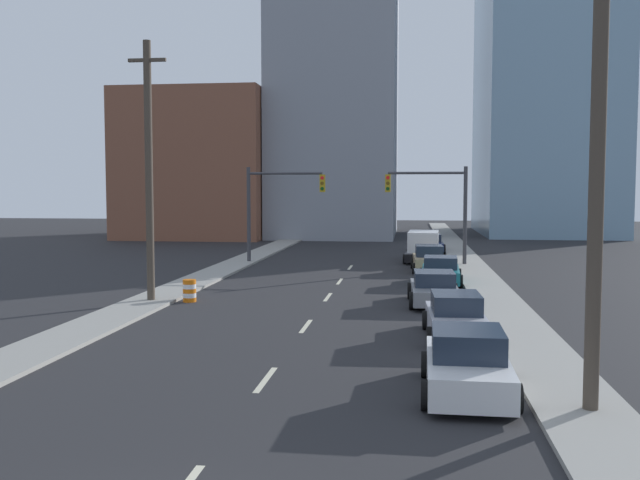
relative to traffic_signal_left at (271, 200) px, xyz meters
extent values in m
cube|color=gray|center=(-2.04, 8.23, -3.98)|extent=(2.11, 89.04, 0.13)
cube|color=gray|center=(12.47, 8.23, -3.98)|extent=(2.11, 89.04, 0.13)
cube|color=beige|center=(5.22, -27.48, -4.04)|extent=(0.16, 2.40, 0.01)
cube|color=beige|center=(5.22, -20.46, -4.04)|extent=(0.16, 2.40, 0.01)
cube|color=beige|center=(5.22, -13.74, -4.04)|extent=(0.16, 2.40, 0.01)
cube|color=beige|center=(5.22, -8.37, -4.04)|extent=(0.16, 2.40, 0.01)
cube|color=beige|center=(5.22, -1.79, -4.04)|extent=(0.16, 2.40, 0.01)
cube|color=brown|center=(-11.79, 25.49, 3.02)|extent=(14.00, 16.00, 14.13)
cube|color=gray|center=(1.32, 29.49, 9.05)|extent=(12.00, 20.00, 26.20)
cube|color=#7A9EB7|center=(22.74, 33.49, 11.41)|extent=(13.00, 20.00, 30.91)
cylinder|color=#38383D|center=(-1.48, 0.00, -0.97)|extent=(0.24, 0.24, 6.16)
cylinder|color=#38383D|center=(0.91, 0.00, 1.71)|extent=(4.77, 0.16, 0.16)
cube|color=#B79319|center=(3.30, 0.00, 1.08)|extent=(0.34, 0.32, 1.10)
cylinder|color=red|center=(3.30, -0.17, 1.42)|extent=(0.22, 0.04, 0.22)
cylinder|color=#593F0C|center=(3.30, -0.17, 1.08)|extent=(0.22, 0.04, 0.22)
cylinder|color=#0C3F14|center=(3.30, -0.17, 0.74)|extent=(0.22, 0.04, 0.22)
cylinder|color=#38383D|center=(12.19, 0.00, -0.97)|extent=(0.24, 0.24, 6.16)
cylinder|color=#38383D|center=(9.80, 0.00, 1.71)|extent=(4.77, 0.16, 0.16)
cube|color=#B79319|center=(7.41, 0.00, 1.08)|extent=(0.34, 0.32, 1.10)
cylinder|color=red|center=(7.41, -0.17, 1.42)|extent=(0.22, 0.04, 0.22)
cylinder|color=#593F0C|center=(7.41, -0.17, 1.08)|extent=(0.22, 0.04, 0.22)
cylinder|color=#0C3F14|center=(7.41, -0.17, 0.74)|extent=(0.22, 0.04, 0.22)
cylinder|color=#473D33|center=(12.61, -29.35, 1.30)|extent=(0.32, 0.32, 10.70)
cylinder|color=#473D33|center=(-1.99, -16.18, 1.38)|extent=(0.32, 0.32, 10.86)
cube|color=#473D33|center=(-1.99, -16.18, 6.01)|extent=(1.60, 0.14, 0.14)
cylinder|color=orange|center=(-0.45, -15.78, -3.95)|extent=(0.56, 0.56, 0.19)
cylinder|color=white|center=(-0.45, -15.78, -3.76)|extent=(0.56, 0.56, 0.19)
cylinder|color=orange|center=(-0.45, -15.78, -3.57)|extent=(0.56, 0.56, 0.19)
cylinder|color=white|center=(-0.45, -15.78, -3.38)|extent=(0.56, 0.56, 0.19)
cylinder|color=orange|center=(-0.45, -15.78, -3.19)|extent=(0.56, 0.56, 0.19)
cube|color=silver|center=(10.14, -28.10, -3.51)|extent=(1.93, 4.42, 0.71)
cube|color=#1E2838|center=(10.14, -28.10, -2.84)|extent=(1.66, 2.00, 0.64)
cylinder|color=black|center=(9.20, -26.72, -3.72)|extent=(0.23, 0.66, 0.66)
cylinder|color=black|center=(11.12, -26.76, -3.72)|extent=(0.23, 0.66, 0.66)
cylinder|color=black|center=(9.16, -29.44, -3.72)|extent=(0.23, 0.66, 0.66)
cylinder|color=black|center=(11.07, -29.48, -3.72)|extent=(0.23, 0.66, 0.66)
cube|color=#B2B2BC|center=(10.27, -21.83, -3.54)|extent=(1.83, 4.55, 0.67)
cube|color=#1E2838|center=(10.27, -21.83, -2.90)|extent=(1.56, 2.07, 0.61)
cylinder|color=black|center=(9.35, -20.46, -3.73)|extent=(0.24, 0.64, 0.63)
cylinder|color=black|center=(11.11, -20.41, -3.73)|extent=(0.24, 0.64, 0.63)
cylinder|color=black|center=(9.43, -23.26, -3.73)|extent=(0.24, 0.64, 0.63)
cylinder|color=black|center=(11.19, -23.20, -3.73)|extent=(0.24, 0.64, 0.63)
cube|color=slate|center=(9.81, -15.14, -3.55)|extent=(1.95, 4.53, 0.60)
cube|color=#1E2838|center=(9.81, -15.14, -2.96)|extent=(1.67, 2.06, 0.58)
cylinder|color=black|center=(8.82, -13.77, -3.69)|extent=(0.24, 0.72, 0.71)
cylinder|color=black|center=(10.73, -13.73, -3.69)|extent=(0.24, 0.72, 0.71)
cylinder|color=black|center=(8.89, -16.55, -3.69)|extent=(0.24, 0.72, 0.71)
cylinder|color=black|center=(10.80, -16.51, -3.69)|extent=(0.24, 0.72, 0.71)
cube|color=#196B75|center=(10.34, -8.72, -3.56)|extent=(2.02, 4.42, 0.62)
cube|color=#1E2838|center=(10.34, -8.72, -2.95)|extent=(1.70, 2.02, 0.58)
cylinder|color=black|center=(9.44, -7.33, -3.72)|extent=(0.25, 0.66, 0.66)
cylinder|color=black|center=(11.35, -7.41, -3.72)|extent=(0.25, 0.66, 0.66)
cylinder|color=black|center=(9.33, -10.03, -3.72)|extent=(0.25, 0.66, 0.66)
cylinder|color=black|center=(11.24, -10.10, -3.72)|extent=(0.25, 0.66, 0.66)
cube|color=tan|center=(9.92, -3.17, -3.52)|extent=(1.86, 4.30, 0.71)
cube|color=#1E2838|center=(9.92, -3.17, -2.85)|extent=(1.58, 1.96, 0.64)
cylinder|color=black|center=(8.98, -1.88, -3.74)|extent=(0.24, 0.62, 0.61)
cylinder|color=black|center=(10.77, -1.82, -3.74)|extent=(0.24, 0.62, 0.61)
cylinder|color=black|center=(9.06, -4.51, -3.74)|extent=(0.24, 0.62, 0.61)
cylinder|color=black|center=(10.85, -4.46, -3.74)|extent=(0.24, 0.62, 0.61)
cube|color=black|center=(9.71, 2.52, -3.61)|extent=(2.47, 5.96, 0.53)
cube|color=silver|center=(9.69, 2.22, -2.70)|extent=(2.10, 3.73, 1.30)
cylinder|color=black|center=(8.68, 4.39, -3.74)|extent=(0.25, 0.63, 0.62)
cylinder|color=black|center=(10.92, 4.28, -3.74)|extent=(0.25, 0.63, 0.62)
cylinder|color=black|center=(8.50, 0.76, -3.74)|extent=(0.25, 0.63, 0.62)
cylinder|color=black|center=(10.74, 0.65, -3.74)|extent=(0.25, 0.63, 0.62)
cube|color=#141E47|center=(10.28, 9.48, -3.56)|extent=(2.02, 4.31, 0.60)
cube|color=#1E2838|center=(10.28, 9.48, -2.97)|extent=(1.73, 1.96, 0.57)
cylinder|color=black|center=(9.26, 10.77, -3.70)|extent=(0.24, 0.71, 0.70)
cylinder|color=black|center=(11.22, 10.82, -3.70)|extent=(0.24, 0.71, 0.70)
cylinder|color=black|center=(9.33, 8.13, -3.70)|extent=(0.24, 0.71, 0.70)
cylinder|color=black|center=(11.30, 8.19, -3.70)|extent=(0.24, 0.71, 0.70)
camera|label=1|loc=(8.76, -44.76, 0.75)|focal=40.00mm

